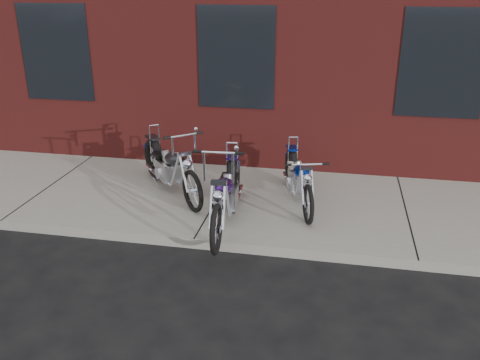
# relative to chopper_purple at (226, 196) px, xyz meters

# --- Properties ---
(ground) EXTENTS (120.00, 120.00, 0.00)m
(ground) POSITION_rel_chopper_purple_xyz_m (-0.33, -0.60, -0.58)
(ground) COLOR black
(ground) RESTS_ON ground
(sidewalk) EXTENTS (22.00, 3.00, 0.15)m
(sidewalk) POSITION_rel_chopper_purple_xyz_m (-0.33, 0.90, -0.50)
(sidewalk) COLOR #A39F90
(sidewalk) RESTS_ON ground
(chopper_purple) EXTENTS (0.58, 2.36, 1.32)m
(chopper_purple) POSITION_rel_chopper_purple_xyz_m (0.00, 0.00, 0.00)
(chopper_purple) COLOR black
(chopper_purple) RESTS_ON sidewalk
(chopper_blue) EXTENTS (0.73, 2.04, 0.91)m
(chopper_blue) POSITION_rel_chopper_purple_xyz_m (0.97, 0.97, -0.05)
(chopper_blue) COLOR black
(chopper_blue) RESTS_ON sidewalk
(chopper_third) EXTENTS (1.60, 1.83, 1.18)m
(chopper_third) POSITION_rel_chopper_purple_xyz_m (-1.16, 0.95, -0.01)
(chopper_third) COLOR black
(chopper_third) RESTS_ON sidewalk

